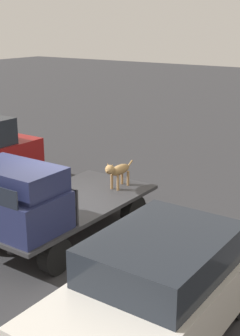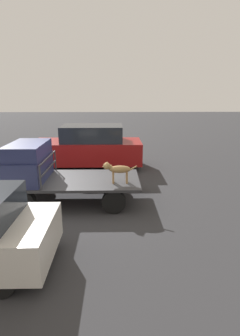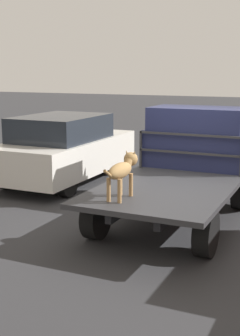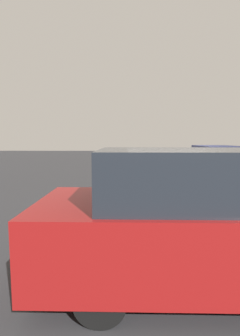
# 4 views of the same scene
# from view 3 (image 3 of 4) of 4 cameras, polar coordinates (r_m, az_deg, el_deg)

# --- Properties ---
(ground_plane) EXTENTS (80.00, 80.00, 0.00)m
(ground_plane) POSITION_cam_3_polar(r_m,az_deg,el_deg) (8.33, 6.70, -6.52)
(ground_plane) COLOR #2D2D30
(flatbed_truck) EXTENTS (4.19, 2.08, 0.75)m
(flatbed_truck) POSITION_cam_3_polar(r_m,az_deg,el_deg) (8.17, 6.79, -2.73)
(flatbed_truck) COLOR black
(flatbed_truck) RESTS_ON ground
(truck_cab) EXTENTS (1.24, 1.96, 1.16)m
(truck_cab) POSITION_cam_3_polar(r_m,az_deg,el_deg) (9.35, 9.55, 3.62)
(truck_cab) COLOR #1E2347
(truck_cab) RESTS_ON flatbed_truck
(truck_headboard) EXTENTS (0.04, 1.96, 0.72)m
(truck_headboard) POSITION_cam_3_polar(r_m,az_deg,el_deg) (8.73, 8.39, 2.63)
(truck_headboard) COLOR #2D2D30
(truck_headboard) RESTS_ON flatbed_truck
(dog) EXTENTS (1.06, 0.23, 0.67)m
(dog) POSITION_cam_3_polar(r_m,az_deg,el_deg) (6.89, 0.34, -0.16)
(dog) COLOR #9E7547
(dog) RESTS_ON flatbed_truck
(parked_sedan) EXTENTS (4.05, 1.82, 1.59)m
(parked_sedan) POSITION_cam_3_polar(r_m,az_deg,el_deg) (11.16, -6.73, 2.39)
(parked_sedan) COLOR black
(parked_sedan) RESTS_ON ground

